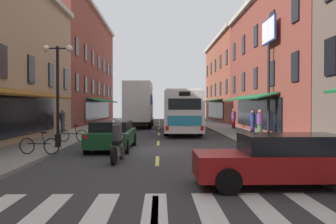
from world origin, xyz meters
TOP-DOWN VIEW (x-y plane):
  - ground_plane at (0.00, 0.00)m, footprint 34.80×80.00m
  - lane_centre_dashes at (0.00, -0.25)m, footprint 0.14×73.90m
  - crosswalk_near at (0.00, -10.00)m, footprint 7.10×2.80m
  - sidewalk_left at (-5.90, 0.00)m, footprint 3.00×80.00m
  - sidewalk_right at (5.90, 0.00)m, footprint 3.00×80.00m
  - billboard_sign at (7.05, 5.68)m, footprint 0.40×2.66m
  - transit_bus at (1.81, 11.42)m, footprint 2.92×12.56m
  - box_truck at (-1.89, 17.11)m, footprint 2.58×7.80m
  - sedan_near at (-2.20, 0.13)m, footprint 2.06×4.74m
  - sedan_mid at (3.37, -7.90)m, footprint 4.64×1.90m
  - sedan_far at (-2.04, 25.75)m, footprint 2.12×4.54m
  - motorcycle_rider at (-1.46, -3.80)m, footprint 0.64×2.07m
  - bicycle_near at (-4.66, 2.47)m, footprint 1.68×0.54m
  - bicycle_mid at (-4.77, -2.59)m, footprint 1.70×0.48m
  - pedestrian_near at (-6.73, 8.10)m, footprint 0.49×0.50m
  - pedestrian_mid at (6.43, 13.58)m, footprint 0.36×0.36m
  - pedestrian_far at (6.20, 4.64)m, footprint 0.36×0.36m
  - pedestrian_rear at (6.67, 8.15)m, footprint 0.36×0.36m
  - street_lamp_twin at (-4.75, -0.03)m, footprint 1.42×0.32m

SIDE VIEW (x-z plane):
  - ground_plane at x=0.00m, z-range -0.10..0.00m
  - lane_centre_dashes at x=0.00m, z-range 0.00..0.01m
  - crosswalk_near at x=0.00m, z-range 0.00..0.01m
  - sidewalk_left at x=-5.90m, z-range 0.00..0.14m
  - sidewalk_right at x=5.90m, z-range 0.00..0.14m
  - bicycle_near at x=-4.66m, z-range 0.05..0.96m
  - bicycle_mid at x=-4.77m, z-range 0.05..0.96m
  - sedan_far at x=-2.04m, z-range 0.03..1.29m
  - sedan_mid at x=3.37m, z-range 0.01..1.37m
  - sedan_near at x=-2.20m, z-range 0.02..1.38m
  - motorcycle_rider at x=-1.46m, z-range -0.12..1.54m
  - pedestrian_rear at x=6.67m, z-range 0.16..1.79m
  - pedestrian_mid at x=6.43m, z-range 0.16..1.84m
  - pedestrian_far at x=6.20m, z-range 0.17..1.89m
  - pedestrian_near at x=-6.73m, z-range 0.19..1.93m
  - transit_bus at x=1.81m, z-range 0.08..3.29m
  - box_truck at x=-1.89m, z-range 0.04..4.29m
  - street_lamp_twin at x=-4.75m, z-range 0.41..5.25m
  - billboard_sign at x=7.05m, z-range 2.06..9.59m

